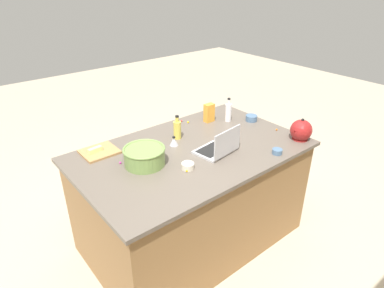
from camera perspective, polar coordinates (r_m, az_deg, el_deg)
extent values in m
plane|color=#B7A88E|center=(3.17, 0.00, -15.42)|extent=(12.00, 12.00, 0.00)
cube|color=olive|center=(2.89, 0.00, -9.09)|extent=(1.75, 1.07, 0.87)
cube|color=#60564C|center=(2.65, 0.00, -1.25)|extent=(1.81, 1.13, 0.03)
cube|color=#B7B7BC|center=(2.62, 3.92, -1.04)|extent=(0.34, 0.26, 0.02)
cube|color=black|center=(2.62, 3.76, -0.77)|extent=(0.29, 0.19, 0.00)
cube|color=#B7B7BC|center=(2.51, 6.02, 0.29)|extent=(0.30, 0.05, 0.20)
cube|color=silver|center=(2.51, 5.91, 0.34)|extent=(0.27, 0.04, 0.18)
cylinder|color=#72934C|center=(2.44, -8.06, -2.14)|extent=(0.29, 0.29, 0.13)
cylinder|color=black|center=(2.44, -8.07, -2.02)|extent=(0.24, 0.24, 0.11)
torus|color=#72934C|center=(2.41, -8.16, -0.85)|extent=(0.31, 0.31, 0.02)
cylinder|color=#DBC64C|center=(2.79, -2.51, 2.37)|extent=(0.06, 0.06, 0.15)
cylinder|color=#DBC64C|center=(2.75, -2.55, 4.19)|extent=(0.03, 0.03, 0.04)
cylinder|color=black|center=(2.74, -2.56, 4.71)|extent=(0.03, 0.03, 0.01)
cylinder|color=white|center=(3.14, 6.16, 5.30)|extent=(0.06, 0.06, 0.17)
cylinder|color=white|center=(3.10, 6.26, 7.11)|extent=(0.02, 0.02, 0.05)
cylinder|color=black|center=(3.09, 6.29, 7.62)|extent=(0.03, 0.03, 0.01)
cylinder|color=maroon|center=(2.95, 17.79, 0.90)|extent=(0.13, 0.13, 0.01)
sphere|color=maroon|center=(2.91, 18.00, 2.22)|extent=(0.18, 0.18, 0.18)
cone|color=maroon|center=(2.84, 17.08, 2.10)|extent=(0.08, 0.03, 0.07)
sphere|color=black|center=(2.88, 18.26, 3.89)|extent=(0.02, 0.02, 0.02)
cube|color=#AD7F4C|center=(2.69, -15.41, -1.27)|extent=(0.26, 0.24, 0.02)
cube|color=#F4E58C|center=(2.67, -16.09, -0.96)|extent=(0.11, 0.05, 0.04)
cylinder|color=beige|center=(2.38, -0.71, -3.74)|extent=(0.09, 0.09, 0.05)
cylinder|color=slate|center=(2.66, 14.23, -1.23)|extent=(0.08, 0.08, 0.04)
cylinder|color=slate|center=(3.20, 10.03, 4.35)|extent=(0.11, 0.11, 0.05)
cone|color=#B2B2B7|center=(2.70, -3.09, 0.47)|extent=(0.07, 0.07, 0.07)
cylinder|color=black|center=(2.68, -3.11, 1.17)|extent=(0.02, 0.02, 0.01)
cube|color=gold|center=(3.12, 2.92, 5.31)|extent=(0.09, 0.06, 0.17)
sphere|color=yellow|center=(2.36, -0.89, -4.58)|extent=(0.02, 0.02, 0.02)
sphere|color=red|center=(3.13, -1.79, 3.93)|extent=(0.02, 0.02, 0.02)
sphere|color=orange|center=(3.05, 14.15, 2.39)|extent=(0.02, 0.02, 0.02)
sphere|color=blue|center=(2.75, 6.53, 0.21)|extent=(0.02, 0.02, 0.02)
sphere|color=#CC3399|center=(2.51, -12.04, -3.12)|extent=(0.02, 0.02, 0.02)
sphere|color=green|center=(2.74, 4.56, 0.18)|extent=(0.02, 0.02, 0.02)
sphere|color=yellow|center=(3.10, -0.68, 3.73)|extent=(0.02, 0.02, 0.02)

